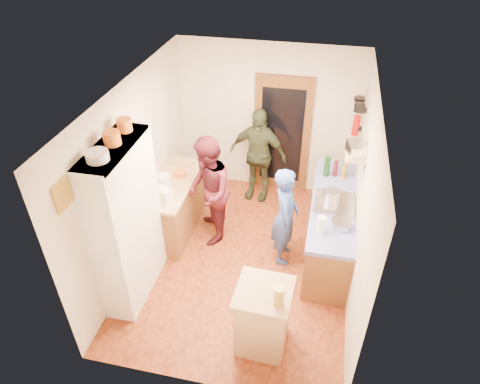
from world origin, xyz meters
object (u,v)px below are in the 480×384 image
(hutch_body, at_px, (127,224))
(person_back, at_px, (258,155))
(person_left, at_px, (210,190))
(island_base, at_px, (263,319))
(person_hob, at_px, (287,217))
(right_counter_base, at_px, (330,227))

(hutch_body, relative_size, person_back, 1.32)
(hutch_body, distance_m, person_left, 1.44)
(island_base, relative_size, person_back, 0.52)
(person_hob, bearing_deg, hutch_body, 110.79)
(hutch_body, xyz_separation_m, island_base, (1.81, -0.54, -0.67))
(hutch_body, height_order, person_left, hutch_body)
(person_back, bearing_deg, person_left, -104.95)
(right_counter_base, relative_size, person_hob, 1.45)
(person_left, height_order, person_back, person_left)
(right_counter_base, bearing_deg, person_hob, -151.08)
(right_counter_base, height_order, island_base, island_base)
(right_counter_base, height_order, person_back, person_back)
(right_counter_base, relative_size, person_left, 1.28)
(person_hob, bearing_deg, right_counter_base, -67.30)
(person_hob, relative_size, person_back, 0.91)
(island_base, bearing_deg, right_counter_base, 69.50)
(person_hob, relative_size, person_left, 0.88)
(person_hob, bearing_deg, person_left, 70.75)
(right_counter_base, relative_size, person_back, 1.32)
(hutch_body, xyz_separation_m, person_back, (1.22, 2.42, -0.27))
(person_back, bearing_deg, island_base, -70.04)
(island_base, bearing_deg, person_back, 101.45)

